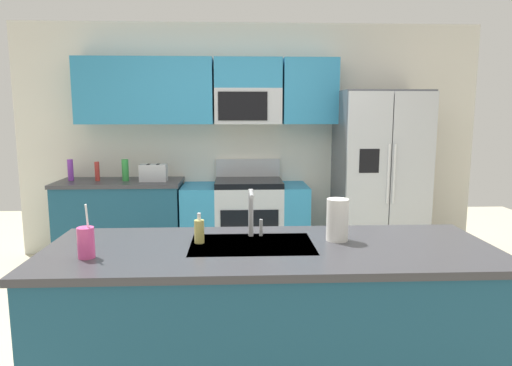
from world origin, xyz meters
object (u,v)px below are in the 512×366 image
(refrigerator, at_px, (379,178))
(bottle_purple, at_px, (71,170))
(sink_faucet, at_px, (252,209))
(toaster, at_px, (153,173))
(range_oven, at_px, (245,221))
(drink_cup_pink, at_px, (86,242))
(bottle_green, at_px, (125,170))
(pepper_mill, at_px, (97,171))
(paper_towel_roll, at_px, (337,220))
(soap_dispenser, at_px, (199,231))

(refrigerator, bearing_deg, bottle_purple, 178.14)
(sink_faucet, bearing_deg, toaster, 113.20)
(range_oven, height_order, drink_cup_pink, drink_cup_pink)
(bottle_purple, height_order, bottle_green, bottle_green)
(refrigerator, relative_size, toaster, 6.61)
(refrigerator, relative_size, bottle_green, 8.00)
(pepper_mill, bearing_deg, sink_faucet, -55.71)
(bottle_green, xyz_separation_m, paper_towel_roll, (1.75, -2.38, 0.00))
(soap_dispenser, bearing_deg, range_oven, 82.74)
(refrigerator, bearing_deg, sink_faucet, -123.15)
(range_oven, distance_m, sink_faucet, 2.39)
(soap_dispenser, distance_m, paper_towel_roll, 0.78)
(pepper_mill, distance_m, bottle_green, 0.30)
(sink_faucet, bearing_deg, drink_cup_pink, -157.88)
(bottle_purple, relative_size, soap_dispenser, 1.34)
(refrigerator, relative_size, paper_towel_roll, 7.71)
(pepper_mill, relative_size, drink_cup_pink, 0.74)
(pepper_mill, height_order, paper_towel_roll, paper_towel_roll)
(bottle_green, distance_m, sink_faucet, 2.62)
(pepper_mill, relative_size, paper_towel_roll, 0.85)
(range_oven, relative_size, bottle_purple, 5.96)
(bottle_purple, bearing_deg, drink_cup_pink, -69.19)
(bottle_green, relative_size, soap_dispenser, 1.36)
(pepper_mill, xyz_separation_m, bottle_purple, (-0.29, 0.04, 0.01))
(refrigerator, xyz_separation_m, bottle_purple, (-3.32, 0.11, 0.09))
(toaster, distance_m, sink_faucet, 2.45)
(toaster, distance_m, bottle_purple, 0.90)
(range_oven, bearing_deg, sink_faucet, -90.21)
(pepper_mill, bearing_deg, drink_cup_pink, -74.62)
(bottle_purple, xyz_separation_m, paper_towel_roll, (2.35, -2.43, 0.01))
(sink_faucet, bearing_deg, bottle_purple, 128.50)
(refrigerator, relative_size, pepper_mill, 9.02)
(pepper_mill, bearing_deg, paper_towel_roll, -49.35)
(bottle_purple, bearing_deg, refrigerator, -1.86)
(refrigerator, xyz_separation_m, drink_cup_pink, (-2.30, -2.58, 0.05))
(toaster, relative_size, pepper_mill, 1.37)
(range_oven, bearing_deg, bottle_purple, 178.89)
(range_oven, relative_size, bottle_green, 5.88)
(refrigerator, xyz_separation_m, paper_towel_roll, (-0.98, -2.32, 0.09))
(bottle_green, relative_size, drink_cup_pink, 0.84)
(sink_faucet, bearing_deg, refrigerator, 56.85)
(sink_faucet, xyz_separation_m, soap_dispenser, (-0.30, -0.10, -0.10))
(bottle_purple, xyz_separation_m, bottle_green, (0.59, -0.05, 0.00))
(paper_towel_roll, bearing_deg, refrigerator, 67.15)
(soap_dispenser, bearing_deg, bottle_green, 112.12)
(toaster, bearing_deg, bottle_green, 173.11)
(drink_cup_pink, relative_size, soap_dispenser, 1.62)
(pepper_mill, bearing_deg, soap_dispenser, -62.12)
(bottle_green, distance_m, drink_cup_pink, 2.67)
(refrigerator, bearing_deg, pepper_mill, 178.69)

